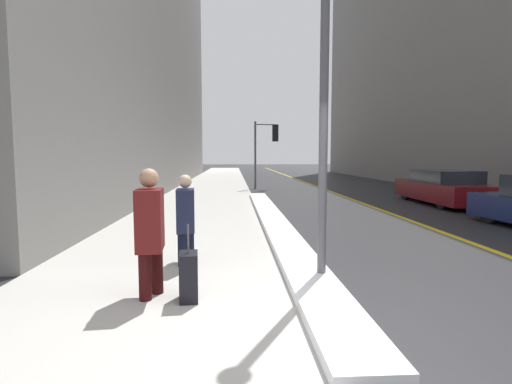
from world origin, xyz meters
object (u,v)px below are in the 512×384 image
(traffic_light_near, at_px, (268,140))
(rolling_suitcase, at_px, (189,277))
(parked_car_maroon, at_px, (443,188))
(lamp_post, at_px, (324,76))
(pedestrian_with_shoulder_bag, at_px, (186,215))
(pedestrian_in_glasses, at_px, (150,227))

(traffic_light_near, xyz_separation_m, rolling_suitcase, (-2.43, -16.71, -2.29))
(parked_car_maroon, height_order, rolling_suitcase, parked_car_maroon)
(lamp_post, height_order, parked_car_maroon, lamp_post)
(pedestrian_with_shoulder_bag, height_order, rolling_suitcase, pedestrian_with_shoulder_bag)
(traffic_light_near, height_order, pedestrian_in_glasses, traffic_light_near)
(lamp_post, distance_m, traffic_light_near, 16.11)
(traffic_light_near, distance_m, pedestrian_in_glasses, 16.89)
(rolling_suitcase, bearing_deg, lamp_post, 104.17)
(traffic_light_near, bearing_deg, parked_car_maroon, -59.00)
(lamp_post, height_order, rolling_suitcase, lamp_post)
(lamp_post, relative_size, pedestrian_with_shoulder_bag, 3.21)
(lamp_post, xyz_separation_m, parked_car_maroon, (6.49, 8.77, -2.24))
(rolling_suitcase, bearing_deg, traffic_light_near, 166.83)
(traffic_light_near, relative_size, pedestrian_in_glasses, 2.22)
(pedestrian_with_shoulder_bag, bearing_deg, rolling_suitcase, 2.76)
(pedestrian_in_glasses, relative_size, parked_car_maroon, 0.33)
(rolling_suitcase, bearing_deg, pedestrian_with_shoulder_bag, -177.24)
(pedestrian_with_shoulder_bag, relative_size, rolling_suitcase, 1.55)
(lamp_post, distance_m, parked_car_maroon, 11.14)
(pedestrian_in_glasses, height_order, parked_car_maroon, pedestrian_in_glasses)
(parked_car_maroon, bearing_deg, pedestrian_in_glasses, 138.03)
(traffic_light_near, height_order, pedestrian_with_shoulder_bag, traffic_light_near)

